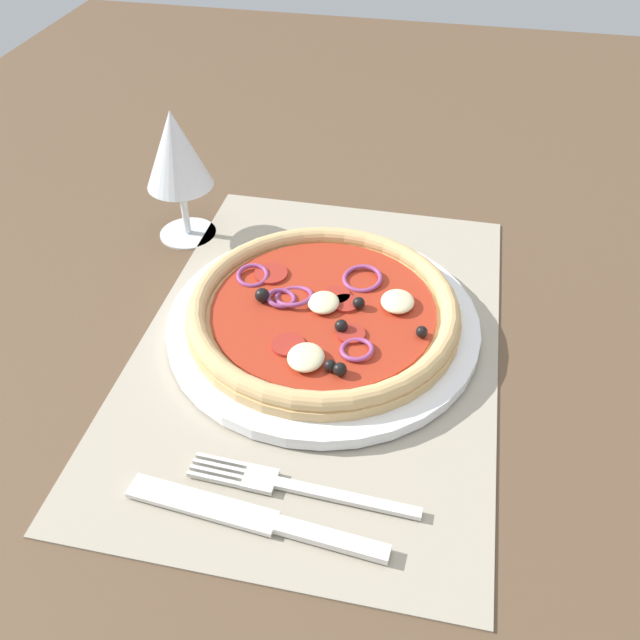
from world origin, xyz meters
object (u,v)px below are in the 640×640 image
Objects in this scene: pizza at (327,310)px; fork at (290,485)px; plate at (327,323)px; knife at (252,518)px; wine_glass at (176,154)px.

fork is (-18.35, -0.81, -2.04)cm from pizza.
plate is 18.41cm from fork.
pizza is at bearing -84.88° from fork.
plate is 1.48× the size of knife.
pizza reaches higher than plate.
knife is (-21.63, 1.20, -2.00)cm from pizza.
knife is (-3.28, 2.01, 0.03)cm from fork.
fork is at bearing -177.47° from pizza.
knife is 1.35× the size of wine_glass.
wine_glass is at bearing -55.31° from fork.
fork is 38.23cm from wine_glass.
wine_glass reaches higher than plate.
wine_glass is (31.38, 19.68, 9.47)cm from fork.
wine_glass is (34.66, 17.68, 9.43)cm from knife.
pizza is 1.73× the size of wine_glass.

